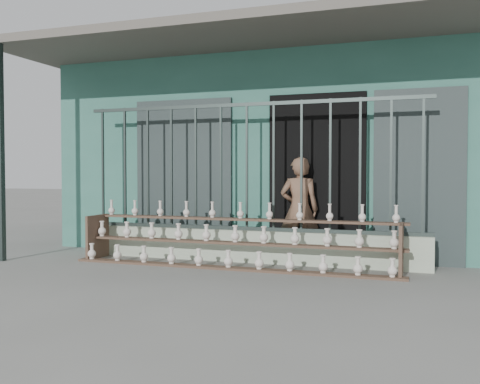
% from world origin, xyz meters
% --- Properties ---
extents(ground, '(60.00, 60.00, 0.00)m').
position_xyz_m(ground, '(0.00, 0.00, 0.00)').
color(ground, slate).
extents(workshop_building, '(7.40, 6.60, 3.21)m').
position_xyz_m(workshop_building, '(0.00, 4.23, 1.62)').
color(workshop_building, '#326A5B').
rests_on(workshop_building, ground).
extents(parapet_wall, '(5.00, 0.20, 0.45)m').
position_xyz_m(parapet_wall, '(0.00, 1.30, 0.23)').
color(parapet_wall, '#B5C6A9').
rests_on(parapet_wall, ground).
extents(security_fence, '(5.00, 0.04, 1.80)m').
position_xyz_m(security_fence, '(-0.00, 1.30, 1.35)').
color(security_fence, '#283330').
rests_on(security_fence, parapet_wall).
extents(shelf_rack, '(4.50, 0.68, 0.85)m').
position_xyz_m(shelf_rack, '(-0.04, 0.89, 0.36)').
color(shelf_rack, brown).
rests_on(shelf_rack, ground).
extents(elderly_woman, '(0.60, 0.45, 1.48)m').
position_xyz_m(elderly_woman, '(0.69, 1.58, 0.74)').
color(elderly_woman, brown).
rests_on(elderly_woman, ground).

